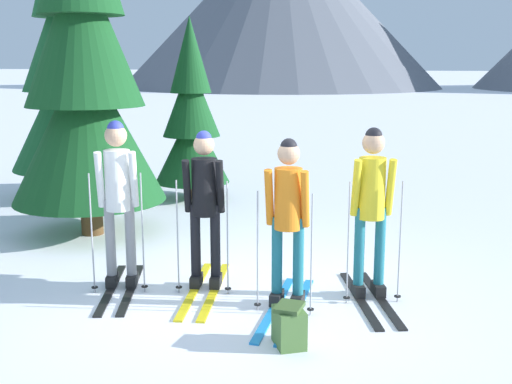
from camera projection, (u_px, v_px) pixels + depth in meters
ground_plane at (244, 295)px, 6.82m from camera, size 400.00×400.00×0.00m
skier_in_white at (118, 196)px, 6.87m from camera, size 0.89×1.59×1.86m
skier_in_black at (205, 201)px, 6.87m from camera, size 0.74×1.80×1.75m
skier_in_orange at (288, 214)px, 6.33m from camera, size 0.61×1.80×1.74m
skier_in_yellow at (371, 205)px, 6.58m from camera, size 0.94×1.63×1.81m
pine_tree_near at (70, 59)px, 11.44m from camera, size 2.28×2.28×5.50m
pine_tree_mid at (84, 67)px, 8.78m from camera, size 2.17×2.17×5.24m
pine_tree_far at (191, 117)px, 11.35m from camera, size 1.35×1.35×3.27m
backpack_on_snow_front at (289, 326)px, 5.57m from camera, size 0.38×0.40×0.38m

